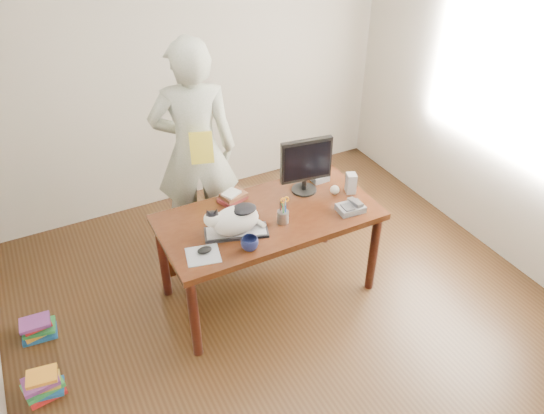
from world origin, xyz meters
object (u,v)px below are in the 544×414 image
at_px(person, 195,151).
at_px(calculator, 317,176).
at_px(desk, 264,225).
at_px(book_stack, 233,197).
at_px(pen_cup, 283,215).
at_px(phone, 351,207).
at_px(book_pile_b, 38,328).
at_px(speaker, 351,183).
at_px(keyboard, 236,232).
at_px(monitor, 306,163).
at_px(mouse, 205,250).
at_px(coffee_mug, 250,244).
at_px(baseball, 335,190).
at_px(cat, 234,219).
at_px(book_pile_a, 44,385).

bearing_deg(person, calculator, 162.72).
height_order(desk, book_stack, book_stack).
bearing_deg(pen_cup, phone, -11.80).
bearing_deg(book_stack, book_pile_b, 158.84).
bearing_deg(speaker, book_pile_b, -168.88).
xyz_separation_m(keyboard, phone, (0.86, -0.14, 0.02)).
relative_size(monitor, phone, 2.23).
xyz_separation_m(desk, book_stack, (-0.16, 0.21, 0.18)).
xyz_separation_m(keyboard, mouse, (-0.27, -0.09, 0.01)).
height_order(monitor, coffee_mug, monitor).
bearing_deg(book_stack, keyboard, -129.60).
height_order(pen_cup, mouse, pen_cup).
bearing_deg(coffee_mug, phone, 4.03).
relative_size(desk, mouse, 14.36).
relative_size(baseball, calculator, 0.40).
relative_size(monitor, book_stack, 1.90).
height_order(speaker, book_stack, speaker).
bearing_deg(pen_cup, calculator, 36.98).
xyz_separation_m(keyboard, coffee_mug, (0.01, -0.20, 0.03)).
relative_size(monitor, book_pile_b, 1.75).
height_order(desk, keyboard, keyboard).
bearing_deg(baseball, book_stack, 159.23).
bearing_deg(calculator, person, 144.60).
height_order(pen_cup, person, person).
bearing_deg(monitor, person, 141.47).
bearing_deg(person, desk, 125.03).
relative_size(mouse, speaker, 0.69).
distance_m(pen_cup, coffee_mug, 0.38).
bearing_deg(baseball, phone, -93.77).
bearing_deg(pen_cup, cat, 175.14).
relative_size(monitor, book_pile_a, 1.67).
xyz_separation_m(desk, coffee_mug, (-0.29, -0.37, 0.19)).
relative_size(person, book_pile_b, 7.26).
xyz_separation_m(pen_cup, phone, (0.51, -0.11, -0.03)).
bearing_deg(calculator, desk, -163.10).
xyz_separation_m(speaker, baseball, (-0.12, 0.03, -0.04)).
height_order(cat, mouse, cat).
distance_m(desk, coffee_mug, 0.51).
height_order(mouse, phone, phone).
distance_m(monitor, mouse, 1.05).
distance_m(book_stack, book_pile_b, 1.72).
bearing_deg(book_stack, desk, -72.81).
bearing_deg(desk, monitor, 9.71).
bearing_deg(book_pile_a, person, 34.26).
bearing_deg(monitor, book_pile_b, -177.32).
distance_m(phone, book_pile_a, 2.41).
xyz_separation_m(coffee_mug, baseball, (0.87, 0.31, -0.01)).
bearing_deg(book_pile_a, phone, -0.80).
bearing_deg(mouse, baseball, 22.61).
bearing_deg(cat, book_pile_b, -179.59).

